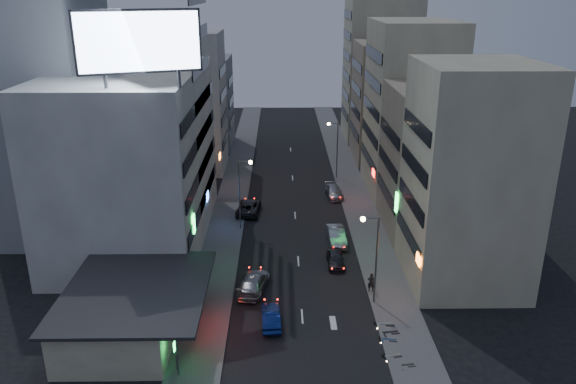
{
  "coord_description": "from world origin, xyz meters",
  "views": [
    {
      "loc": [
        -1.77,
        -36.26,
        25.8
      ],
      "look_at": [
        -1.01,
        15.57,
        6.81
      ],
      "focal_mm": 35.0,
      "sensor_mm": 36.0,
      "label": 1
    }
  ],
  "objects_px": {
    "parked_car_right_near": "(335,259)",
    "person": "(371,282)",
    "parked_car_left": "(249,207)",
    "parked_car_right_far": "(334,192)",
    "road_car_silver": "(254,282)",
    "scooter_silver_b": "(394,316)",
    "scooter_black_b": "(398,324)",
    "parked_car_right_mid": "(336,236)",
    "scooter_silver_a": "(400,347)",
    "road_car_blue": "(271,317)",
    "scooter_black_a": "(414,357)",
    "scooter_blue": "(397,333)"
  },
  "relations": [
    {
      "from": "scooter_silver_a",
      "to": "parked_car_right_mid",
      "type": "bearing_deg",
      "value": -2.36
    },
    {
      "from": "road_car_blue",
      "to": "scooter_black_b",
      "type": "xyz_separation_m",
      "value": [
        10.12,
        -1.2,
        0.01
      ]
    },
    {
      "from": "parked_car_left",
      "to": "scooter_black_b",
      "type": "bearing_deg",
      "value": 122.25
    },
    {
      "from": "scooter_black_a",
      "to": "parked_car_right_far",
      "type": "bearing_deg",
      "value": -3.77
    },
    {
      "from": "parked_car_right_mid",
      "to": "scooter_silver_b",
      "type": "distance_m",
      "value": 15.81
    },
    {
      "from": "scooter_black_b",
      "to": "scooter_silver_b",
      "type": "distance_m",
      "value": 1.09
    },
    {
      "from": "parked_car_left",
      "to": "scooter_blue",
      "type": "bearing_deg",
      "value": 120.66
    },
    {
      "from": "person",
      "to": "scooter_black_b",
      "type": "relative_size",
      "value": 0.95
    },
    {
      "from": "scooter_silver_b",
      "to": "scooter_black_b",
      "type": "bearing_deg",
      "value": -172.65
    },
    {
      "from": "scooter_black_b",
      "to": "scooter_blue",
      "type": "bearing_deg",
      "value": 156.28
    },
    {
      "from": "parked_car_right_near",
      "to": "person",
      "type": "xyz_separation_m",
      "value": [
        2.67,
        -5.34,
        0.34
      ]
    },
    {
      "from": "parked_car_right_far",
      "to": "scooter_black_b",
      "type": "bearing_deg",
      "value": -90.63
    },
    {
      "from": "person",
      "to": "scooter_blue",
      "type": "bearing_deg",
      "value": 95.89
    },
    {
      "from": "person",
      "to": "scooter_silver_b",
      "type": "xyz_separation_m",
      "value": [
        1.08,
        -5.06,
        -0.28
      ]
    },
    {
      "from": "parked_car_right_near",
      "to": "scooter_black_b",
      "type": "bearing_deg",
      "value": -71.36
    },
    {
      "from": "road_car_silver",
      "to": "scooter_black_a",
      "type": "relative_size",
      "value": 3.42
    },
    {
      "from": "person",
      "to": "scooter_silver_b",
      "type": "bearing_deg",
      "value": 100.91
    },
    {
      "from": "road_car_silver",
      "to": "scooter_black_a",
      "type": "xyz_separation_m",
      "value": [
        12.06,
        -10.78,
        -0.19
      ]
    },
    {
      "from": "road_car_silver",
      "to": "scooter_silver_a",
      "type": "xyz_separation_m",
      "value": [
        11.29,
        -9.62,
        -0.14
      ]
    },
    {
      "from": "scooter_black_a",
      "to": "person",
      "type": "bearing_deg",
      "value": 0.57
    },
    {
      "from": "parked_car_right_near",
      "to": "parked_car_right_mid",
      "type": "xyz_separation_m",
      "value": [
        0.56,
        5.08,
        0.14
      ]
    },
    {
      "from": "parked_car_right_far",
      "to": "road_car_silver",
      "type": "distance_m",
      "value": 25.73
    },
    {
      "from": "parked_car_right_far",
      "to": "road_car_silver",
      "type": "xyz_separation_m",
      "value": [
        -9.45,
        -23.93,
        0.1
      ]
    },
    {
      "from": "parked_car_right_far",
      "to": "person",
      "type": "xyz_separation_m",
      "value": [
        1.05,
        -24.43,
        0.31
      ]
    },
    {
      "from": "parked_car_right_far",
      "to": "parked_car_right_mid",
      "type": "bearing_deg",
      "value": -99.2
    },
    {
      "from": "parked_car_right_mid",
      "to": "scooter_silver_a",
      "type": "xyz_separation_m",
      "value": [
        2.91,
        -19.53,
        -0.16
      ]
    },
    {
      "from": "parked_car_left",
      "to": "scooter_silver_b",
      "type": "relative_size",
      "value": 2.79
    },
    {
      "from": "parked_car_right_mid",
      "to": "road_car_blue",
      "type": "bearing_deg",
      "value": -116.46
    },
    {
      "from": "scooter_silver_b",
      "to": "parked_car_right_mid",
      "type": "bearing_deg",
      "value": 12.12
    },
    {
      "from": "parked_car_left",
      "to": "scooter_silver_b",
      "type": "distance_m",
      "value": 27.34
    },
    {
      "from": "person",
      "to": "road_car_blue",
      "type": "bearing_deg",
      "value": 27.92
    },
    {
      "from": "parked_car_right_near",
      "to": "person",
      "type": "bearing_deg",
      "value": -63.44
    },
    {
      "from": "scooter_silver_a",
      "to": "scooter_silver_b",
      "type": "distance_m",
      "value": 4.07
    },
    {
      "from": "parked_car_right_near",
      "to": "parked_car_left",
      "type": "height_order",
      "value": "parked_car_left"
    },
    {
      "from": "person",
      "to": "road_car_silver",
      "type": "bearing_deg",
      "value": -3.87
    },
    {
      "from": "parked_car_right_mid",
      "to": "scooter_black_a",
      "type": "distance_m",
      "value": 21.02
    },
    {
      "from": "parked_car_left",
      "to": "road_car_blue",
      "type": "distance_m",
      "value": 24.13
    },
    {
      "from": "scooter_black_a",
      "to": "scooter_silver_b",
      "type": "relative_size",
      "value": 0.8
    },
    {
      "from": "parked_car_right_mid",
      "to": "road_car_blue",
      "type": "distance_m",
      "value": 16.8
    },
    {
      "from": "scooter_silver_a",
      "to": "scooter_blue",
      "type": "height_order",
      "value": "scooter_silver_a"
    },
    {
      "from": "parked_car_left",
      "to": "person",
      "type": "distance_m",
      "value": 22.42
    },
    {
      "from": "road_car_blue",
      "to": "scooter_blue",
      "type": "distance_m",
      "value": 10.09
    },
    {
      "from": "parked_car_right_near",
      "to": "scooter_black_a",
      "type": "relative_size",
      "value": 2.47
    },
    {
      "from": "parked_car_right_near",
      "to": "parked_car_left",
      "type": "relative_size",
      "value": 0.71
    },
    {
      "from": "scooter_silver_a",
      "to": "scooter_blue",
      "type": "xyz_separation_m",
      "value": [
        0.11,
        1.81,
        -0.03
      ]
    },
    {
      "from": "parked_car_left",
      "to": "parked_car_right_far",
      "type": "xyz_separation_m",
      "value": [
        10.85,
        5.43,
        -0.08
      ]
    },
    {
      "from": "road_car_blue",
      "to": "parked_car_right_near",
      "type": "bearing_deg",
      "value": -125.3
    },
    {
      "from": "scooter_silver_a",
      "to": "scooter_black_b",
      "type": "bearing_deg",
      "value": -18.88
    },
    {
      "from": "parked_car_right_near",
      "to": "parked_car_right_far",
      "type": "relative_size",
      "value": 0.82
    },
    {
      "from": "road_car_silver",
      "to": "scooter_silver_a",
      "type": "relative_size",
      "value": 3.11
    }
  ]
}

